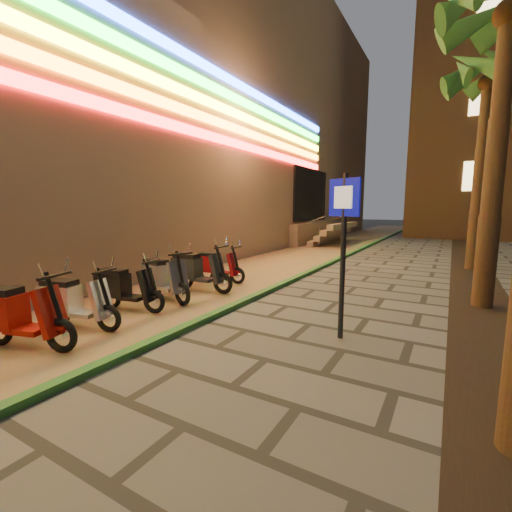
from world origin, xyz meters
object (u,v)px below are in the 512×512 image
Objects in this scene: scooter_6 at (72,301)px; scooter_10 at (215,265)px; scooter_8 at (162,277)px; scooter_5 at (14,314)px; scooter_9 at (195,270)px; pedestrian_sign at (343,234)px; scooter_7 at (123,287)px.

scooter_10 is (-0.11, 4.29, -0.02)m from scooter_6.
scooter_6 is at bearing -75.21° from scooter_8.
scooter_10 is (-0.19, 5.22, -0.06)m from scooter_5.
scooter_9 reaches higher than scooter_5.
scooter_8 is at bearing -160.22° from pedestrian_sign.
scooter_10 is at bearing 75.68° from scooter_5.
scooter_5 is 1.01× the size of scooter_8.
scooter_8 is 1.10× the size of scooter_10.
scooter_8 is (0.08, 1.02, 0.03)m from scooter_7.
scooter_10 is (-0.07, 2.12, -0.05)m from scooter_8.
scooter_7 is at bearing -146.57° from pedestrian_sign.
pedestrian_sign is 5.09m from scooter_5.
pedestrian_sign is 1.52× the size of scooter_9.
scooter_5 is 1.08× the size of scooter_6.
scooter_9 is at bearing -83.30° from scooter_10.
scooter_8 is at bearing 77.35° from scooter_6.
scooter_7 is at bearing -80.74° from scooter_8.
scooter_5 is at bearing -99.00° from scooter_6.
scooter_7 is 0.93× the size of scooter_8.
scooter_5 is at bearing -91.01° from scooter_10.
scooter_6 is 0.94× the size of scooter_8.
scooter_7 is (-0.19, 2.08, -0.04)m from scooter_5.
pedestrian_sign is at bearing -32.66° from scooter_10.
pedestrian_sign is at bearing 17.97° from scooter_5.
pedestrian_sign is 5.07m from scooter_10.
scooter_10 is (0.01, 3.14, -0.01)m from scooter_7.
scooter_5 is 1.12× the size of scooter_10.
scooter_10 is at bearing 77.83° from scooter_6.
scooter_10 is (-0.19, 1.10, -0.06)m from scooter_9.
scooter_7 is at bearing 78.97° from scooter_5.
scooter_7 is at bearing 82.24° from scooter_6.
scooter_7 is at bearing -93.19° from scooter_10.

